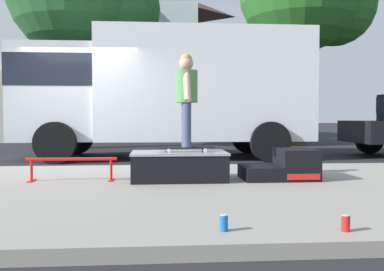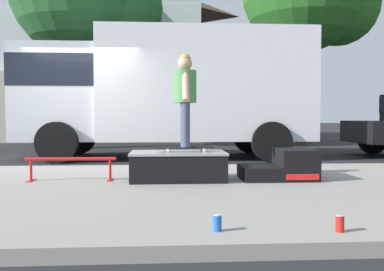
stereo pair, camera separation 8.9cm
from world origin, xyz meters
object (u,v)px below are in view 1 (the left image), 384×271
at_px(skate_box, 179,165).
at_px(skater_kid, 186,92).
at_px(soda_can_b, 346,223).
at_px(soda_can, 224,223).
at_px(box_truck, 163,88).
at_px(skateboard, 186,148).
at_px(kicker_ramp, 284,166).
at_px(grind_rail, 72,164).

distance_m(skate_box, skater_kid, 1.01).
relative_size(skater_kid, soda_can_b, 10.19).
bearing_deg(soda_can, box_truck, 92.96).
bearing_deg(soda_can, soda_can_b, -5.06).
xyz_separation_m(skateboard, soda_can, (0.11, -2.70, -0.39)).
xyz_separation_m(soda_can_b, box_truck, (-1.30, 7.43, 1.52)).
distance_m(kicker_ramp, box_truck, 5.13).
bearing_deg(skateboard, box_truck, 93.32).
relative_size(kicker_ramp, skater_kid, 0.79).
bearing_deg(skateboard, soda_can, -87.68).
bearing_deg(skate_box, box_truck, 92.10).
bearing_deg(skater_kid, kicker_ramp, 0.10).
relative_size(kicker_ramp, grind_rail, 0.83).
bearing_deg(soda_can, grind_rail, 121.42).
relative_size(skateboard, skater_kid, 0.61).
distance_m(skateboard, soda_can_b, 3.00).
xyz_separation_m(grind_rail, skater_kid, (1.57, -0.05, 0.98)).
bearing_deg(soda_can_b, grind_rail, 132.57).
xyz_separation_m(skater_kid, soda_can_b, (1.03, -2.79, -1.15)).
bearing_deg(kicker_ramp, soda_can, -115.32).
xyz_separation_m(skate_box, skateboard, (0.10, -0.00, 0.24)).
bearing_deg(soda_can_b, soda_can, 174.94).
distance_m(skate_box, box_truck, 4.84).
xyz_separation_m(skate_box, box_truck, (-0.17, 4.64, 1.37)).
xyz_separation_m(kicker_ramp, soda_can_b, (-0.36, -2.79, -0.11)).
height_order(kicker_ramp, box_truck, box_truck).
relative_size(skater_kid, box_truck, 0.19).
distance_m(skate_box, kicker_ramp, 1.49).
relative_size(soda_can, soda_can_b, 1.00).
height_order(grind_rail, skateboard, skateboard).
bearing_deg(box_truck, soda_can, -87.04).
relative_size(skate_box, skater_kid, 1.02).
relative_size(skate_box, grind_rail, 1.06).
bearing_deg(soda_can_b, skater_kid, 110.35).
xyz_separation_m(skate_box, kicker_ramp, (1.49, -0.00, -0.03)).
relative_size(skate_box, kicker_ramp, 1.29).
xyz_separation_m(kicker_ramp, box_truck, (-1.66, 4.64, 1.40)).
bearing_deg(skater_kid, skate_box, 178.33).
height_order(kicker_ramp, soda_can, kicker_ramp).
height_order(grind_rail, box_truck, box_truck).
height_order(skate_box, kicker_ramp, kicker_ramp).
bearing_deg(kicker_ramp, box_truck, 109.68).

